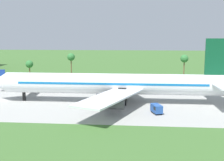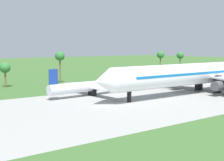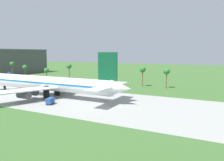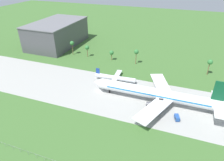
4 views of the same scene
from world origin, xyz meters
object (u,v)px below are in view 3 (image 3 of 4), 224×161
(regional_aircraft, at_px, (26,82))
(terminal_building, at_px, (9,61))
(baggage_tug, at_px, (50,101))
(jet_airliner, at_px, (49,83))

(regional_aircraft, distance_m, terminal_building, 92.03)
(baggage_tug, bearing_deg, jet_airliner, 134.07)
(jet_airliner, distance_m, regional_aircraft, 34.68)
(baggage_tug, xyz_separation_m, terminal_building, (-119.39, 75.74, 9.96))
(jet_airliner, distance_m, baggage_tug, 16.56)
(regional_aircraft, relative_size, terminal_building, 0.45)
(baggage_tug, distance_m, terminal_building, 141.74)
(jet_airliner, bearing_deg, regional_aircraft, 154.81)
(jet_airliner, distance_m, terminal_building, 126.06)
(baggage_tug, height_order, terminal_building, terminal_building)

